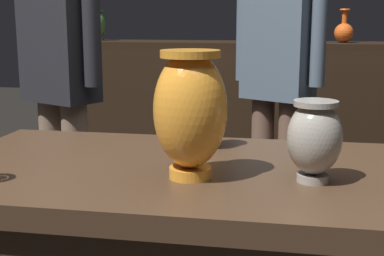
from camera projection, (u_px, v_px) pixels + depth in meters
The scene contains 9 objects.
back_display_shelf at pixel (255, 120), 3.42m from camera, with size 2.60×0.40×0.99m.
vase_centerpiece at pixel (190, 110), 1.13m from camera, with size 0.16×0.16×0.27m.
vase_tall_behind at pixel (314, 138), 1.11m from camera, with size 0.11×0.11×0.17m.
vase_right_accent at pixel (206, 115), 1.41m from camera, with size 0.09×0.09×0.16m.
shelf_vase_right at pixel (344, 31), 3.22m from camera, with size 0.11×0.11×0.20m.
shelf_vase_center at pixel (256, 30), 3.29m from camera, with size 0.08×0.08×0.13m.
shelf_vase_far_left at pixel (98, 24), 3.52m from camera, with size 0.12×0.12×0.20m.
visitor_center_back at pixel (278, 69), 2.54m from camera, with size 0.42×0.31×1.53m.
visitor_near_left at pixel (60, 66), 2.26m from camera, with size 0.43×0.30×1.60m.
Camera 1 is at (0.21, -1.18, 1.14)m, focal length 50.34 mm.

